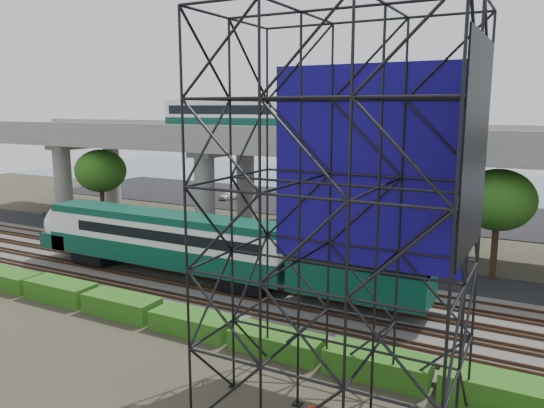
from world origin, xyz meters
The scene contains 13 objects.
ground centered at (0.00, 0.00, 0.00)m, with size 140.00×140.00×0.00m, color #474233.
ballast_bed centered at (0.00, 2.00, 0.10)m, with size 90.00×12.00×0.20m, color slate.
service_road centered at (0.00, 10.50, 0.04)m, with size 90.00×5.00×0.08m, color black.
parking_lot centered at (0.00, 34.00, 0.04)m, with size 90.00×18.00×0.08m, color black.
harbor_water centered at (0.00, 56.00, 0.01)m, with size 140.00×40.00×0.03m, color slate.
rail_tracks centered at (0.00, 2.00, 0.28)m, with size 90.00×9.52×0.16m.
commuter_train centered at (-3.88, 2.00, 2.88)m, with size 29.30×3.06×4.30m.
overpass centered at (-0.73, 16.00, 8.21)m, with size 80.00×12.00×12.40m.
scaffold_tower centered at (10.38, -7.98, 7.47)m, with size 9.36×6.36×15.00m.
hedge_strip centered at (1.01, -4.30, 0.56)m, with size 34.60×1.80×1.20m.
trees centered at (-4.67, 16.17, 5.57)m, with size 40.94×16.94×7.69m.
suv centered at (-15.40, 9.83, 0.74)m, with size 2.18×4.72×1.31m, color black.
parked_cars centered at (1.93, 33.70, 0.66)m, with size 39.80×9.09×1.26m.
Camera 1 is at (17.10, -25.57, 11.72)m, focal length 35.00 mm.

